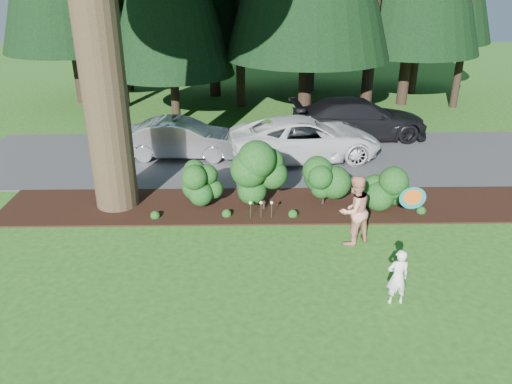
{
  "coord_description": "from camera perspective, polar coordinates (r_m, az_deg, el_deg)",
  "views": [
    {
      "loc": [
        -0.66,
        -10.32,
        6.54
      ],
      "look_at": [
        -0.46,
        1.4,
        1.3
      ],
      "focal_mm": 35.0,
      "sensor_mm": 36.0,
      "label": 1
    }
  ],
  "objects": [
    {
      "name": "driveway",
      "position": [
        18.99,
        1.07,
        3.99
      ],
      "size": [
        22.0,
        6.0,
        0.03
      ],
      "primitive_type": "cube",
      "color": "#38383A",
      "rests_on": "ground"
    },
    {
      "name": "frisbee",
      "position": [
        10.57,
        17.46,
        -0.63
      ],
      "size": [
        0.58,
        0.5,
        0.44
      ],
      "color": "#178278",
      "rests_on": "ground"
    },
    {
      "name": "shrub_row",
      "position": [
        14.7,
        4.68,
        1.06
      ],
      "size": [
        6.53,
        1.6,
        1.61
      ],
      "color": "#123A12",
      "rests_on": "ground"
    },
    {
      "name": "ground",
      "position": [
        12.23,
        2.29,
        -8.24
      ],
      "size": [
        80.0,
        80.0,
        0.0
      ],
      "primitive_type": "plane",
      "color": "#235418",
      "rests_on": "ground"
    },
    {
      "name": "mulch_bed",
      "position": [
        15.07,
        1.63,
        -1.54
      ],
      "size": [
        16.0,
        2.5,
        0.05
      ],
      "primitive_type": "cube",
      "color": "black",
      "rests_on": "ground"
    },
    {
      "name": "car_dark_suv",
      "position": [
        21.41,
        11.68,
        8.2
      ],
      "size": [
        5.87,
        2.79,
        1.65
      ],
      "primitive_type": "imported",
      "rotation": [
        0.0,
        0.0,
        1.66
      ],
      "color": "black",
      "rests_on": "driveway"
    },
    {
      "name": "child",
      "position": [
        11.02,
        15.9,
        -9.31
      ],
      "size": [
        0.5,
        0.35,
        1.29
      ],
      "primitive_type": "imported",
      "rotation": [
        0.0,
        0.0,
        3.24
      ],
      "color": "white",
      "rests_on": "ground"
    },
    {
      "name": "car_white_suv",
      "position": [
        18.7,
        5.68,
        6.12
      ],
      "size": [
        5.9,
        3.36,
        1.55
      ],
      "primitive_type": "imported",
      "rotation": [
        0.0,
        0.0,
        1.72
      ],
      "color": "silver",
      "rests_on": "driveway"
    },
    {
      "name": "adult",
      "position": [
        12.94,
        11.15,
        -2.07
      ],
      "size": [
        1.14,
        1.07,
        1.87
      ],
      "primitive_type": "imported",
      "rotation": [
        0.0,
        0.0,
        3.68
      ],
      "color": "#D9431D",
      "rests_on": "ground"
    },
    {
      "name": "car_silver_wagon",
      "position": [
        18.98,
        -8.46,
        6.06
      ],
      "size": [
        4.44,
        1.74,
        1.44
      ],
      "primitive_type": "imported",
      "rotation": [
        0.0,
        0.0,
        1.52
      ],
      "color": "#B9B9BE",
      "rests_on": "driveway"
    },
    {
      "name": "lily_cluster",
      "position": [
        14.09,
        0.58,
        -1.32
      ],
      "size": [
        0.69,
        0.09,
        0.57
      ],
      "color": "#123A12",
      "rests_on": "ground"
    }
  ]
}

